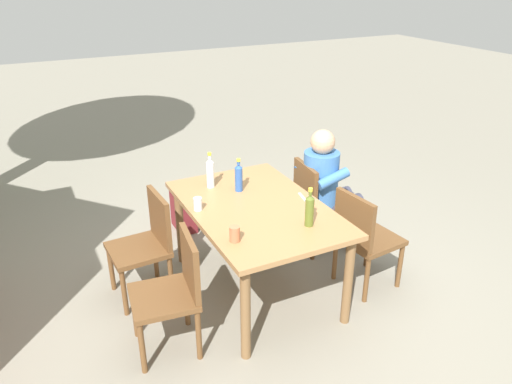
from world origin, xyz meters
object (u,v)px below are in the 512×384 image
object	(u,v)px
chair_far_right	(147,241)
cup_terracotta	(235,234)
cup_glass	(198,204)
chair_near_right	(316,201)
bottle_clear	(210,172)
bottle_olive	(310,210)
bottle_blue	(239,177)
chair_far_left	(174,288)
dining_table	(256,217)
person_in_white_shirt	(327,183)
chair_near_left	(363,235)
backpack_by_near_side	(185,212)
table_knife	(305,200)

from	to	relation	value
chair_far_right	cup_terracotta	xyz separation A→B (m)	(-0.76, -0.43, 0.34)
chair_far_right	cup_glass	distance (m)	0.54
chair_near_right	bottle_clear	bearing A→B (deg)	81.77
bottle_olive	bottle_blue	size ratio (longest dim) A/B	1.04
chair_near_right	chair_far_left	world-z (taller)	same
dining_table	cup_terracotta	distance (m)	0.57
bottle_clear	cup_glass	world-z (taller)	bottle_clear
person_in_white_shirt	cup_glass	bearing A→B (deg)	98.73
chair_near_right	chair_near_left	distance (m)	0.70
bottle_blue	cup_terracotta	distance (m)	0.82
dining_table	cup_glass	world-z (taller)	cup_glass
backpack_by_near_side	bottle_olive	bearing A→B (deg)	-167.19
bottle_blue	table_knife	size ratio (longest dim) A/B	1.18
table_knife	chair_near_left	bearing A→B (deg)	-123.15
chair_far_right	person_in_white_shirt	distance (m)	1.71
chair_near_left	table_knife	bearing A→B (deg)	56.85
bottle_clear	dining_table	bearing A→B (deg)	-159.72
dining_table	backpack_by_near_side	world-z (taller)	dining_table
person_in_white_shirt	backpack_by_near_side	size ratio (longest dim) A/B	3.10
bottle_blue	chair_far_left	bearing A→B (deg)	130.13
bottle_blue	bottle_clear	xyz separation A→B (m)	(0.17, 0.18, 0.01)
chair_far_right	bottle_olive	world-z (taller)	bottle_olive
chair_far_right	dining_table	bearing A→B (deg)	-113.54
chair_near_left	cup_glass	bearing A→B (deg)	68.22
chair_near_right	chair_far_left	distance (m)	1.75
chair_near_left	bottle_blue	distance (m)	1.12
bottle_olive	backpack_by_near_side	world-z (taller)	bottle_olive
bottle_olive	backpack_by_near_side	xyz separation A→B (m)	(1.71, 0.39, -0.72)
chair_far_left	cup_glass	world-z (taller)	cup_glass
chair_near_left	bottle_olive	size ratio (longest dim) A/B	2.94
chair_near_left	bottle_blue	size ratio (longest dim) A/B	3.07
person_in_white_shirt	chair_far_left	bearing A→B (deg)	112.21
dining_table	bottle_blue	world-z (taller)	bottle_blue
chair_near_right	bottle_olive	size ratio (longest dim) A/B	2.94
table_knife	backpack_by_near_side	distance (m)	1.59
chair_near_right	dining_table	bearing A→B (deg)	113.75
chair_near_left	table_knife	size ratio (longest dim) A/B	3.63
chair_far_left	cup_terracotta	xyz separation A→B (m)	(-0.06, -0.43, 0.34)
table_knife	cup_terracotta	bearing A→B (deg)	113.14
chair_near_left	backpack_by_near_side	size ratio (longest dim) A/B	2.29
table_knife	bottle_blue	bearing A→B (deg)	44.23
cup_glass	bottle_blue	bearing A→B (deg)	-67.06
chair_near_right	cup_terracotta	size ratio (longest dim) A/B	7.81
chair_near_right	person_in_white_shirt	bearing A→B (deg)	-94.11
cup_glass	cup_terracotta	bearing A→B (deg)	-173.73
bottle_clear	backpack_by_near_side	xyz separation A→B (m)	(0.77, 0.01, -0.73)
chair_near_left	bottle_clear	world-z (taller)	bottle_clear
chair_near_right	person_in_white_shirt	distance (m)	0.20
dining_table	chair_near_right	size ratio (longest dim) A/B	1.76
chair_far_left	bottle_blue	distance (m)	1.12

